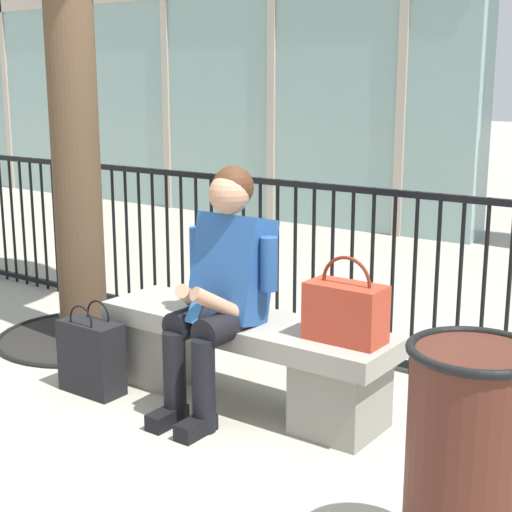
{
  "coord_description": "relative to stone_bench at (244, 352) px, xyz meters",
  "views": [
    {
      "loc": [
        2.21,
        -2.95,
        1.6
      ],
      "look_at": [
        0.0,
        0.1,
        0.75
      ],
      "focal_mm": 53.95,
      "sensor_mm": 36.0,
      "label": 1
    }
  ],
  "objects": [
    {
      "name": "ground_plane",
      "position": [
        0.0,
        0.0,
        -0.27
      ],
      "size": [
        60.0,
        60.0,
        0.0
      ],
      "primitive_type": "plane",
      "color": "#A8A091"
    },
    {
      "name": "stone_bench",
      "position": [
        0.0,
        0.0,
        0.0
      ],
      "size": [
        1.6,
        0.44,
        0.45
      ],
      "color": "gray",
      "rests_on": "ground"
    },
    {
      "name": "seated_person_with_phone",
      "position": [
        -0.04,
        -0.13,
        0.38
      ],
      "size": [
        0.52,
        0.66,
        1.21
      ],
      "color": "black",
      "rests_on": "ground"
    },
    {
      "name": "handbag_on_bench",
      "position": [
        0.58,
        -0.01,
        0.32
      ],
      "size": [
        0.36,
        0.18,
        0.4
      ],
      "color": "#B23823",
      "rests_on": "stone_bench"
    },
    {
      "name": "shopping_bag",
      "position": [
        -0.73,
        -0.37,
        -0.07
      ],
      "size": [
        0.35,
        0.17,
        0.49
      ],
      "color": "black",
      "rests_on": "ground"
    },
    {
      "name": "plaza_railing",
      "position": [
        -0.0,
        0.86,
        0.25
      ],
      "size": [
        8.85,
        0.04,
        1.03
      ],
      "color": "black",
      "rests_on": "ground"
    },
    {
      "name": "trash_can",
      "position": [
        1.45,
        -0.75,
        0.15
      ],
      "size": [
        0.43,
        0.43,
        0.82
      ],
      "color": "#4C2319",
      "rests_on": "ground"
    }
  ]
}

